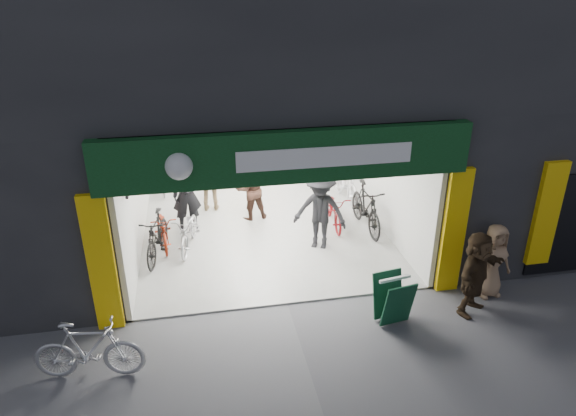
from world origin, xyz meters
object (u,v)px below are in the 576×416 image
object	(u,v)px
sandwich_board	(393,298)
parked_bike	(89,350)
bike_right_front	(366,208)
pedestrian_near	(492,261)
bike_left_front	(189,231)

from	to	relation	value
sandwich_board	parked_bike	bearing A→B (deg)	175.74
bike_right_front	sandwich_board	bearing A→B (deg)	-102.35
parked_bike	pedestrian_near	distance (m)	7.43
bike_left_front	parked_bike	world-z (taller)	parked_bike
parked_bike	sandwich_board	bearing A→B (deg)	-77.07
bike_left_front	sandwich_board	xyz separation A→B (m)	(3.57, -3.53, 0.06)
parked_bike	pedestrian_near	size ratio (longest dim) A/B	1.13
bike_left_front	parked_bike	size ratio (longest dim) A/B	0.97
parked_bike	sandwich_board	size ratio (longest dim) A/B	1.90
bike_left_front	pedestrian_near	xyz separation A→B (m)	(5.78, -3.04, 0.32)
parked_bike	sandwich_board	distance (m)	5.18
pedestrian_near	sandwich_board	distance (m)	2.27
bike_left_front	pedestrian_near	size ratio (longest dim) A/B	1.10
bike_left_front	sandwich_board	bearing A→B (deg)	-33.27
bike_right_front	parked_bike	bearing A→B (deg)	-146.17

